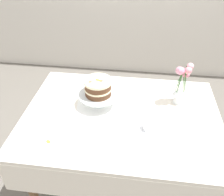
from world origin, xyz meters
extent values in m
plane|color=#666059|center=(0.00, 0.00, 0.00)|extent=(12.00, 12.00, 0.00)
cube|color=white|center=(0.00, 0.00, 0.72)|extent=(1.40, 1.00, 0.03)
cube|color=white|center=(0.00, -0.50, 0.58)|extent=(1.40, 0.01, 0.27)
cylinder|color=brown|center=(-0.60, -0.40, 0.35)|extent=(0.06, 0.06, 0.71)
cylinder|color=brown|center=(-0.60, 0.40, 0.35)|extent=(0.06, 0.06, 0.71)
cylinder|color=brown|center=(0.60, 0.40, 0.35)|extent=(0.06, 0.06, 0.71)
cube|color=white|center=(-0.18, 0.09, 0.74)|extent=(0.36, 0.36, 0.00)
cylinder|color=silver|center=(-0.18, 0.09, 0.75)|extent=(0.11, 0.11, 0.01)
cylinder|color=silver|center=(-0.18, 0.09, 0.79)|extent=(0.03, 0.03, 0.07)
cylinder|color=silver|center=(-0.18, 0.09, 0.83)|extent=(0.29, 0.29, 0.01)
cylinder|color=brown|center=(-0.18, 0.09, 0.86)|extent=(0.19, 0.19, 0.04)
cylinder|color=beige|center=(-0.18, 0.09, 0.89)|extent=(0.20, 0.20, 0.01)
cylinder|color=brown|center=(-0.18, 0.09, 0.92)|extent=(0.19, 0.19, 0.04)
cylinder|color=beige|center=(-0.18, 0.09, 0.95)|extent=(0.20, 0.20, 0.02)
ellipsoid|color=pink|center=(-0.18, 0.04, 0.96)|extent=(0.04, 0.04, 0.01)
ellipsoid|color=orange|center=(-0.18, 0.09, 0.96)|extent=(0.03, 0.02, 0.00)
ellipsoid|color=orange|center=(-0.16, 0.08, 0.96)|extent=(0.03, 0.03, 0.00)
ellipsoid|color=#E56B51|center=(-0.23, 0.06, 0.96)|extent=(0.03, 0.04, 0.00)
ellipsoid|color=pink|center=(-0.12, 0.12, 0.96)|extent=(0.02, 0.03, 0.01)
ellipsoid|color=#E56B51|center=(-0.15, 0.08, 0.96)|extent=(0.03, 0.03, 0.00)
ellipsoid|color=pink|center=(-0.20, 0.11, 0.96)|extent=(0.03, 0.02, 0.01)
cylinder|color=silver|center=(0.41, 0.19, 0.78)|extent=(0.07, 0.07, 0.07)
cone|color=silver|center=(0.41, 0.19, 0.84)|extent=(0.10, 0.10, 0.06)
cylinder|color=#2D6028|center=(0.43, 0.19, 0.96)|extent=(0.03, 0.01, 0.20)
sphere|color=pink|center=(0.44, 0.19, 1.06)|extent=(0.05, 0.05, 0.05)
cylinder|color=#2D6028|center=(0.42, 0.21, 0.92)|extent=(0.02, 0.02, 0.13)
sphere|color=pink|center=(0.43, 0.22, 0.98)|extent=(0.05, 0.05, 0.05)
cylinder|color=#2D6028|center=(0.40, 0.20, 0.93)|extent=(0.01, 0.02, 0.15)
sphere|color=pink|center=(0.40, 0.21, 1.01)|extent=(0.05, 0.05, 0.05)
ellipsoid|color=#236B2D|center=(0.40, 0.20, 0.93)|extent=(0.04, 0.05, 0.02)
cylinder|color=#2D6028|center=(0.39, 0.19, 0.94)|extent=(0.03, 0.01, 0.17)
sphere|color=pink|center=(0.38, 0.18, 1.02)|extent=(0.05, 0.05, 0.05)
ellipsoid|color=#236B2D|center=(0.39, 0.18, 0.94)|extent=(0.05, 0.03, 0.02)
cylinder|color=#2D6028|center=(0.39, 0.17, 0.94)|extent=(0.02, 0.03, 0.18)
sphere|color=pink|center=(0.38, 0.16, 1.03)|extent=(0.05, 0.05, 0.05)
ellipsoid|color=#236B2D|center=(0.39, 0.18, 0.91)|extent=(0.04, 0.04, 0.02)
cylinder|color=#2D6028|center=(0.42, 0.18, 0.95)|extent=(0.02, 0.02, 0.18)
sphere|color=pink|center=(0.43, 0.17, 1.04)|extent=(0.05, 0.05, 0.05)
cylinder|color=white|center=(0.19, -0.13, 0.74)|extent=(0.12, 0.12, 0.01)
cylinder|color=white|center=(0.19, -0.13, 0.78)|extent=(0.07, 0.07, 0.06)
torus|color=white|center=(0.24, -0.13, 0.78)|extent=(0.03, 0.01, 0.03)
ellipsoid|color=orange|center=(-0.43, -0.32, 0.74)|extent=(0.04, 0.04, 0.00)
camera|label=1|loc=(0.10, -1.28, 1.86)|focal=38.07mm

